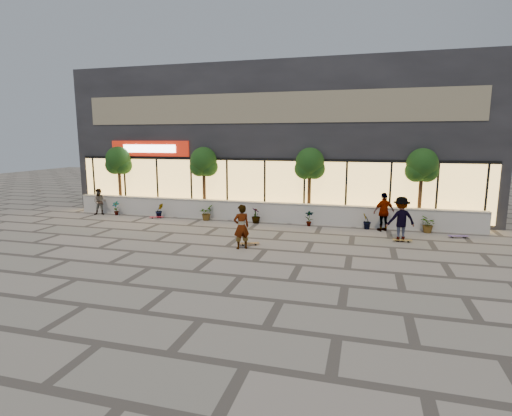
% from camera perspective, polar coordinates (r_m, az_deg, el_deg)
% --- Properties ---
extents(ground, '(80.00, 80.00, 0.00)m').
position_cam_1_polar(ground, '(14.99, -6.27, -7.09)').
color(ground, gray).
rests_on(ground, ground).
extents(planter_wall, '(22.00, 0.42, 1.04)m').
position_cam_1_polar(planter_wall, '(21.35, 0.62, -0.50)').
color(planter_wall, beige).
rests_on(planter_wall, ground).
extents(retail_building, '(24.00, 9.17, 8.50)m').
position_cam_1_polar(retail_building, '(26.35, 3.71, 9.57)').
color(retail_building, black).
rests_on(retail_building, ground).
extents(shrub_a, '(0.43, 0.29, 0.81)m').
position_cam_1_polar(shrub_a, '(24.45, -19.37, -0.03)').
color(shrub_a, '#1B3812').
rests_on(shrub_a, ground).
extents(shrub_b, '(0.57, 0.57, 0.81)m').
position_cam_1_polar(shrub_b, '(22.98, -13.62, -0.34)').
color(shrub_b, '#1B3812').
rests_on(shrub_b, ground).
extents(shrub_c, '(0.68, 0.77, 0.81)m').
position_cam_1_polar(shrub_c, '(21.77, -7.15, -0.69)').
color(shrub_c, '#1B3812').
rests_on(shrub_c, ground).
extents(shrub_d, '(0.64, 0.64, 0.81)m').
position_cam_1_polar(shrub_d, '(20.87, -0.03, -1.07)').
color(shrub_d, '#1B3812').
rests_on(shrub_d, ground).
extents(shrub_e, '(0.46, 0.35, 0.81)m').
position_cam_1_polar(shrub_e, '(20.32, 7.61, -1.45)').
color(shrub_e, '#1B3812').
rests_on(shrub_e, ground).
extents(shrub_f, '(0.55, 0.57, 0.81)m').
position_cam_1_polar(shrub_f, '(20.15, 15.52, -1.82)').
color(shrub_f, '#1B3812').
rests_on(shrub_f, ground).
extents(shrub_g, '(0.77, 0.84, 0.81)m').
position_cam_1_polar(shrub_g, '(20.37, 23.42, -2.16)').
color(shrub_g, '#1B3812').
rests_on(shrub_g, ground).
extents(tree_west, '(1.60, 1.50, 3.92)m').
position_cam_1_polar(tree_west, '(25.48, -19.04, 6.22)').
color(tree_west, '#4C2B1B').
rests_on(tree_west, ground).
extents(tree_midwest, '(1.60, 1.50, 3.92)m').
position_cam_1_polar(tree_midwest, '(22.84, -7.49, 6.31)').
color(tree_midwest, '#4C2B1B').
rests_on(tree_midwest, ground).
extents(tree_mideast, '(1.60, 1.50, 3.92)m').
position_cam_1_polar(tree_mideast, '(21.25, 7.69, 6.06)').
color(tree_mideast, '#4C2B1B').
rests_on(tree_mideast, ground).
extents(tree_east, '(1.60, 1.50, 3.92)m').
position_cam_1_polar(tree_east, '(21.23, 22.63, 5.39)').
color(tree_east, '#4C2B1B').
rests_on(tree_east, ground).
extents(skater_center, '(0.78, 0.73, 1.80)m').
position_cam_1_polar(skater_center, '(15.91, -2.10, -2.69)').
color(skater_center, white).
rests_on(skater_center, ground).
extents(skater_left, '(0.91, 0.82, 1.53)m').
position_cam_1_polar(skater_left, '(24.82, -21.42, 0.83)').
color(skater_left, '#8A7E59').
rests_on(skater_left, ground).
extents(skater_right_near, '(1.16, 0.94, 1.85)m').
position_cam_1_polar(skater_right_near, '(19.93, 17.80, -0.54)').
color(skater_right_near, silver).
rests_on(skater_right_near, ground).
extents(skater_right_far, '(1.41, 1.09, 1.93)m').
position_cam_1_polar(skater_right_far, '(18.18, 19.99, -1.49)').
color(skater_right_far, maroon).
rests_on(skater_right_far, ground).
extents(skateboard_center, '(0.87, 0.53, 0.10)m').
position_cam_1_polar(skateboard_center, '(16.59, -0.99, -5.06)').
color(skateboard_center, olive).
rests_on(skateboard_center, ground).
extents(skateboard_left, '(0.76, 0.51, 0.09)m').
position_cam_1_polar(skateboard_left, '(22.85, -14.02, -1.25)').
color(skateboard_left, red).
rests_on(skateboard_left, ground).
extents(skateboard_right_near, '(0.80, 0.25, 0.09)m').
position_cam_1_polar(skateboard_right_near, '(18.23, 20.19, -4.33)').
color(skateboard_right_near, olive).
rests_on(skateboard_right_near, ground).
extents(skateboard_right_far, '(0.90, 0.42, 0.10)m').
position_cam_1_polar(skateboard_right_far, '(19.95, 26.93, -3.59)').
color(skateboard_right_far, '#684C8C').
rests_on(skateboard_right_far, ground).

